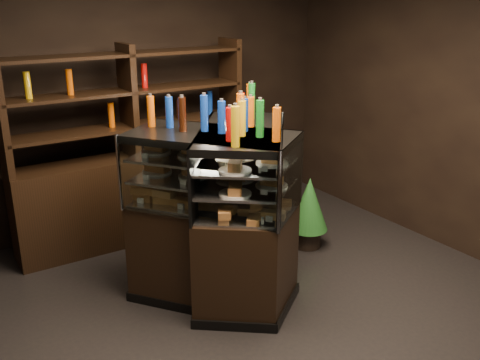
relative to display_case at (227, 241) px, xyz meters
name	(u,v)px	position (x,y,z in m)	size (l,w,h in m)	color
ground	(251,330)	(-0.14, -0.58, -0.48)	(5.00, 5.00, 0.00)	black
room_shell	(253,74)	(-0.14, -0.58, 1.46)	(5.02, 5.02, 3.01)	black
display_case	(227,241)	(0.00, 0.00, 0.00)	(1.59, 1.45, 1.44)	black
food_display	(227,174)	(0.00, 0.00, 0.59)	(1.15, 1.06, 0.44)	#D7874D
bottles_top	(226,113)	(0.00, 0.00, 1.09)	(0.98, 0.92, 0.30)	#D8590A
potted_conifer	(309,203)	(1.15, 0.32, -0.01)	(0.39, 0.39, 0.83)	black
back_shelving	(134,183)	(-0.22, 1.47, 0.13)	(2.40, 0.43, 2.00)	black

